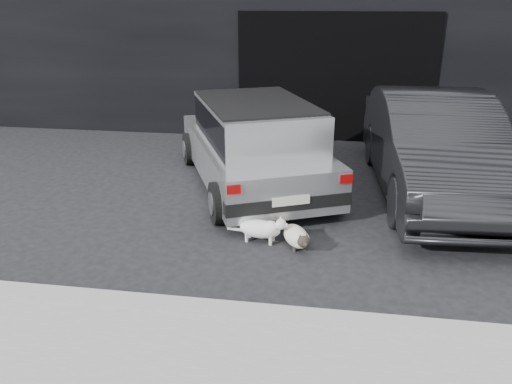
# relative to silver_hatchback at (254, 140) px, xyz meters

# --- Properties ---
(ground) EXTENTS (80.00, 80.00, 0.00)m
(ground) POSITION_rel_silver_hatchback_xyz_m (0.22, -0.99, -0.76)
(ground) COLOR black
(ground) RESTS_ON ground
(building_facade) EXTENTS (34.00, 4.00, 5.00)m
(building_facade) POSITION_rel_silver_hatchback_xyz_m (1.22, 5.01, 1.74)
(building_facade) COLOR black
(building_facade) RESTS_ON ground
(garage_opening) EXTENTS (4.00, 0.10, 2.60)m
(garage_opening) POSITION_rel_silver_hatchback_xyz_m (1.22, 3.00, 0.54)
(garage_opening) COLOR black
(garage_opening) RESTS_ON ground
(curb) EXTENTS (18.00, 0.25, 0.12)m
(curb) POSITION_rel_silver_hatchback_xyz_m (1.22, -3.59, -0.70)
(curb) COLOR gray
(curb) RESTS_ON ground
(silver_hatchback) EXTENTS (3.09, 4.16, 1.40)m
(silver_hatchback) POSITION_rel_silver_hatchback_xyz_m (0.00, 0.00, 0.00)
(silver_hatchback) COLOR #B0B2B5
(silver_hatchback) RESTS_ON ground
(second_car) EXTENTS (1.87, 4.72, 1.53)m
(second_car) POSITION_rel_silver_hatchback_xyz_m (2.75, 0.10, -0.00)
(second_car) COLOR black
(second_car) RESTS_ON ground
(cat_siamese) EXTENTS (0.47, 0.76, 0.28)m
(cat_siamese) POSITION_rel_silver_hatchback_xyz_m (0.85, -2.02, -0.64)
(cat_siamese) COLOR beige
(cat_siamese) RESTS_ON ground
(cat_white) EXTENTS (0.78, 0.33, 0.36)m
(cat_white) POSITION_rel_silver_hatchback_xyz_m (0.41, -1.94, -0.59)
(cat_white) COLOR silver
(cat_white) RESTS_ON ground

